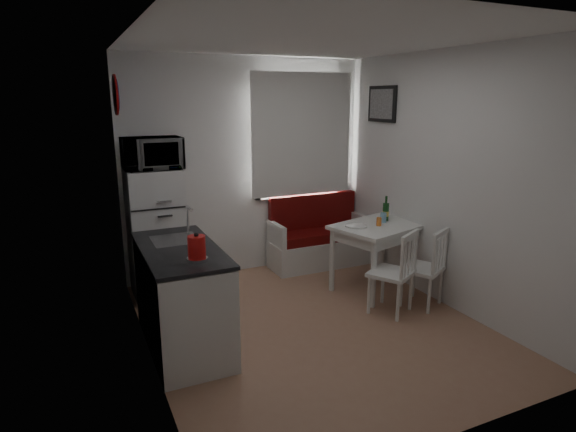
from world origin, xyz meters
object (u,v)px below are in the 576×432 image
object	(u,v)px
kettle	(197,247)
microwave	(152,153)
fridge	(157,233)
chair_left	(397,265)
chair_right	(429,261)
wine_bottle	(386,209)
bench	(318,242)
kitchen_counter	(182,296)
dining_table	(380,232)

from	to	relation	value
kettle	microwave	bearing A→B (deg)	91.07
fridge	kettle	size ratio (longest dim) A/B	6.42
chair_left	kettle	distance (m)	2.06
chair_right	fridge	distance (m)	2.88
wine_bottle	bench	bearing A→B (deg)	113.43
bench	kettle	xyz separation A→B (m)	(-2.01, -1.76, 0.71)
kitchen_counter	fridge	xyz separation A→B (m)	(0.02, 1.24, 0.25)
dining_table	wine_bottle	bearing A→B (deg)	18.42
microwave	wine_bottle	world-z (taller)	microwave
dining_table	chair_right	distance (m)	0.69
dining_table	chair_left	bearing A→B (deg)	-126.84
wine_bottle	chair_right	bearing A→B (deg)	-90.00
chair_left	wine_bottle	world-z (taller)	wine_bottle
fridge	kitchen_counter	bearing A→B (deg)	-90.90
kitchen_counter	microwave	xyz separation A→B (m)	(0.02, 1.19, 1.11)
bench	fridge	world-z (taller)	fridge
dining_table	wine_bottle	xyz separation A→B (m)	(0.15, 0.10, 0.23)
chair_right	microwave	bearing A→B (deg)	120.58
bench	kettle	size ratio (longest dim) A/B	5.82
kettle	wine_bottle	distance (m)	2.56
dining_table	kettle	distance (m)	2.41
chair_right	bench	bearing A→B (deg)	75.24
chair_right	kitchen_counter	bearing A→B (deg)	145.23
chair_left	kettle	world-z (taller)	kettle
microwave	wine_bottle	xyz separation A→B (m)	(2.43, -0.73, -0.67)
kitchen_counter	dining_table	bearing A→B (deg)	8.95
wine_bottle	kettle	bearing A→B (deg)	-160.03
chair_right	chair_left	bearing A→B (deg)	152.45
kitchen_counter	dining_table	xyz separation A→B (m)	(2.30, 0.36, 0.22)
dining_table	fridge	bearing A→B (deg)	142.85
chair_left	kettle	xyz separation A→B (m)	(-2.00, -0.11, 0.48)
fridge	wine_bottle	xyz separation A→B (m)	(2.43, -0.78, 0.20)
kitchen_counter	chair_left	bearing A→B (deg)	-8.19
bench	chair_left	bearing A→B (deg)	-90.33
wine_bottle	fridge	bearing A→B (deg)	162.17
microwave	kitchen_counter	bearing A→B (deg)	-90.94
fridge	microwave	distance (m)	0.87
chair_right	wine_bottle	world-z (taller)	wine_bottle
dining_table	wine_bottle	world-z (taller)	wine_bottle
fridge	kettle	xyz separation A→B (m)	(0.03, -1.65, 0.31)
bench	chair_left	xyz separation A→B (m)	(-0.01, -1.65, 0.23)
dining_table	kettle	bearing A→B (deg)	-177.15
bench	kitchen_counter	bearing A→B (deg)	-146.73
kitchen_counter	dining_table	distance (m)	2.34
kettle	bench	bearing A→B (deg)	41.20
kettle	chair_left	bearing A→B (deg)	3.24
chair_left	microwave	distance (m)	2.73
fridge	microwave	size ratio (longest dim) A/B	2.36
kettle	fridge	bearing A→B (deg)	91.04
dining_table	chair_right	xyz separation A→B (m)	(0.15, -0.66, -0.16)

